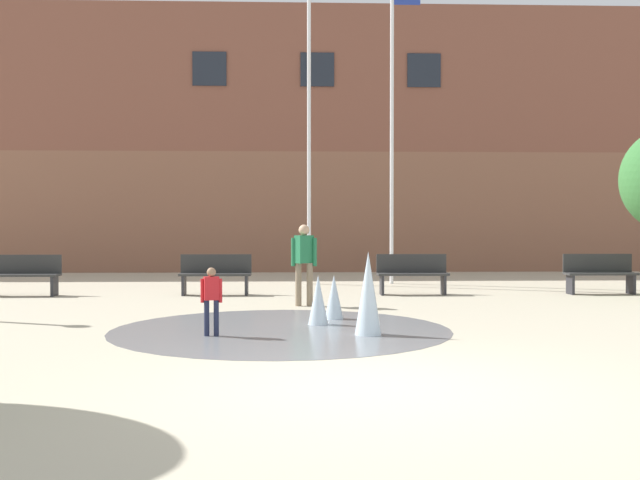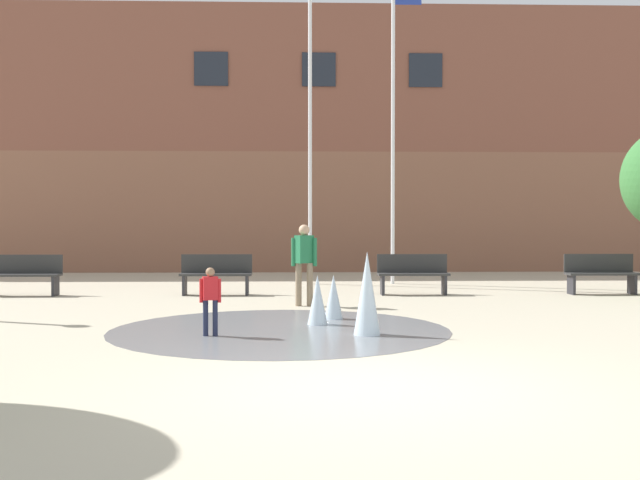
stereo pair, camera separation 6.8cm
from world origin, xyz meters
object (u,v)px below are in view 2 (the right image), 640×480
object	(u,v)px
child_running	(210,296)
teen_by_trashcan	(304,258)
park_bench_far_left	(25,274)
park_bench_center	(601,273)
flagpole_left	(311,112)
flagpole_right	(394,119)
park_bench_under_left_flagpole	(413,273)
park_bench_left_of_flagpoles	(216,274)

from	to	relation	value
child_running	teen_by_trashcan	world-z (taller)	teen_by_trashcan
park_bench_far_left	park_bench_center	xyz separation A→B (m)	(12.99, -0.04, 0.00)
flagpole_left	park_bench_far_left	bearing A→B (deg)	-155.03
teen_by_trashcan	flagpole_right	xyz separation A→B (m)	(2.45, 5.27, 3.44)
flagpole_left	teen_by_trashcan	bearing A→B (deg)	-92.65
park_bench_under_left_flagpole	flagpole_right	xyz separation A→B (m)	(-0.04, 3.02, 3.89)
child_running	flagpole_left	size ratio (longest dim) A/B	0.11
park_bench_center	child_running	world-z (taller)	child_running
teen_by_trashcan	child_running	bearing A→B (deg)	-146.18
park_bench_under_left_flagpole	flagpole_left	distance (m)	5.54
park_bench_center	flagpole_left	xyz separation A→B (m)	(-6.54, 3.04, 4.08)
child_running	flagpole_right	world-z (taller)	flagpole_right
park_bench_far_left	park_bench_left_of_flagpoles	size ratio (longest dim) A/B	1.00
flagpole_left	flagpole_right	xyz separation A→B (m)	(2.20, 0.00, -0.18)
teen_by_trashcan	park_bench_under_left_flagpole	bearing A→B (deg)	5.87
park_bench_under_left_flagpole	flagpole_left	bearing A→B (deg)	126.65
park_bench_left_of_flagpoles	teen_by_trashcan	bearing A→B (deg)	-49.80
park_bench_under_left_flagpole	child_running	distance (m)	7.22
park_bench_far_left	child_running	distance (m)	7.78
park_bench_left_of_flagpoles	child_running	xyz separation A→B (m)	(0.57, -6.15, 0.10)
park_bench_left_of_flagpoles	park_bench_under_left_flagpole	size ratio (longest dim) A/B	1.00
child_running	park_bench_far_left	bearing A→B (deg)	113.30
park_bench_far_left	flagpole_left	size ratio (longest dim) A/B	0.19
park_bench_center	flagpole_left	bearing A→B (deg)	155.06
child_running	flagpole_right	distance (m)	10.59
park_bench_left_of_flagpoles	child_running	world-z (taller)	child_running
park_bench_far_left	park_bench_center	size ratio (longest dim) A/B	1.00
park_bench_under_left_flagpole	teen_by_trashcan	bearing A→B (deg)	-137.83
park_bench_under_left_flagpole	park_bench_center	bearing A→B (deg)	-0.34
park_bench_center	child_running	bearing A→B (deg)	-143.42
park_bench_left_of_flagpoles	park_bench_under_left_flagpole	world-z (taller)	same
park_bench_far_left	flagpole_right	bearing A→B (deg)	19.14
flagpole_right	park_bench_center	bearing A→B (deg)	-35.03
child_running	flagpole_left	world-z (taller)	flagpole_left
park_bench_left_of_flagpoles	child_running	bearing A→B (deg)	-84.71
park_bench_center	park_bench_far_left	bearing A→B (deg)	179.83
park_bench_under_left_flagpole	child_running	xyz separation A→B (m)	(-3.87, -6.09, 0.10)
park_bench_far_left	flagpole_right	xyz separation A→B (m)	(8.65, 3.00, 3.89)
park_bench_far_left	park_bench_center	world-z (taller)	same
teen_by_trashcan	flagpole_left	world-z (taller)	flagpole_left
park_bench_far_left	flagpole_left	world-z (taller)	flagpole_left
flagpole_left	child_running	bearing A→B (deg)	-100.15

